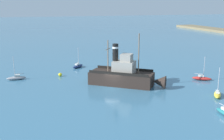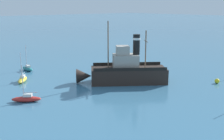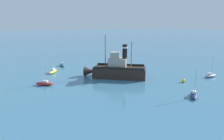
{
  "view_description": "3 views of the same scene",
  "coord_description": "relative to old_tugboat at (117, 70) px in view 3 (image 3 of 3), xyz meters",
  "views": [
    {
      "loc": [
        47.03,
        -15.49,
        15.1
      ],
      "look_at": [
        -1.99,
        0.64,
        2.87
      ],
      "focal_mm": 45.0,
      "sensor_mm": 36.0,
      "label": 1
    },
    {
      "loc": [
        -32.74,
        33.54,
        12.28
      ],
      "look_at": [
        -0.85,
        5.36,
        2.42
      ],
      "focal_mm": 45.0,
      "sensor_mm": 36.0,
      "label": 2
    },
    {
      "loc": [
        -40.46,
        25.16,
        12.58
      ],
      "look_at": [
        -2.41,
        4.79,
        2.29
      ],
      "focal_mm": 32.0,
      "sensor_mm": 36.0,
      "label": 3
    }
  ],
  "objects": [
    {
      "name": "sailboat_navy",
      "position": [
        -17.38,
        -5.48,
        -1.4
      ],
      "size": [
        3.39,
        3.53,
        4.9
      ],
      "color": "navy",
      "rests_on": "ground"
    },
    {
      "name": "sailboat_grey",
      "position": [
        -10.29,
        -19.57,
        -1.4
      ],
      "size": [
        1.1,
        3.8,
        4.9
      ],
      "color": "gray",
      "rests_on": "ground"
    },
    {
      "name": "sailboat_red",
      "position": [
        1.72,
        16.11,
        -1.4
      ],
      "size": [
        3.18,
        3.69,
        4.9
      ],
      "color": "#B22823",
      "rests_on": "ground"
    },
    {
      "name": "sailboat_yellow",
      "position": [
        11.36,
        12.31,
        -1.4
      ],
      "size": [
        3.66,
        3.22,
        4.9
      ],
      "color": "gold",
      "rests_on": "ground"
    },
    {
      "name": "mooring_buoy",
      "position": [
        -10.25,
        -10.74,
        -1.44
      ],
      "size": [
        0.78,
        0.78,
        0.78
      ],
      "primitive_type": "sphere",
      "color": "yellow",
      "rests_on": "ground"
    },
    {
      "name": "ground_plane",
      "position": [
        1.11,
        -2.83,
        -1.83
      ],
      "size": [
        600.0,
        600.0,
        0.0
      ],
      "primitive_type": "plane",
      "color": "teal"
    },
    {
      "name": "sailboat_teal",
      "position": [
        18.47,
        8.09,
        -1.4
      ],
      "size": [
        3.81,
        1.14,
        4.9
      ],
      "color": "#23757A",
      "rests_on": "ground"
    },
    {
      "name": "old_tugboat",
      "position": [
        0.0,
        0.0,
        0.0
      ],
      "size": [
        11.4,
        13.51,
        9.9
      ],
      "color": "#2D231E",
      "rests_on": "ground"
    }
  ]
}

